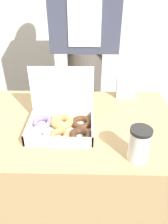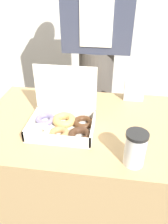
{
  "view_description": "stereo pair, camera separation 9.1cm",
  "coord_description": "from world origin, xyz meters",
  "px_view_note": "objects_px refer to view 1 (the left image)",
  "views": [
    {
      "loc": [
        0.05,
        -0.86,
        1.39
      ],
      "look_at": [
        0.04,
        -0.09,
        0.9
      ],
      "focal_mm": 35.0,
      "sensor_mm": 36.0,
      "label": 1
    },
    {
      "loc": [
        0.14,
        -0.86,
        1.39
      ],
      "look_at": [
        0.04,
        -0.09,
        0.9
      ],
      "focal_mm": 35.0,
      "sensor_mm": 36.0,
      "label": 2
    }
  ],
  "objects_px": {
    "donut_box": "(61,124)",
    "person_customer": "(85,51)",
    "coffee_cup": "(139,144)",
    "napkin_holder": "(126,87)"
  },
  "relations": [
    {
      "from": "napkin_holder",
      "to": "donut_box",
      "type": "bearing_deg",
      "value": -135.24
    },
    {
      "from": "napkin_holder",
      "to": "person_customer",
      "type": "bearing_deg",
      "value": 128.52
    },
    {
      "from": "donut_box",
      "to": "person_customer",
      "type": "bearing_deg",
      "value": 81.5
    },
    {
      "from": "napkin_holder",
      "to": "coffee_cup",
      "type": "bearing_deg",
      "value": -92.67
    },
    {
      "from": "person_customer",
      "to": "donut_box",
      "type": "bearing_deg",
      "value": -98.5
    },
    {
      "from": "napkin_holder",
      "to": "person_customer",
      "type": "height_order",
      "value": "person_customer"
    },
    {
      "from": "coffee_cup",
      "to": "person_customer",
      "type": "bearing_deg",
      "value": 105.06
    },
    {
      "from": "coffee_cup",
      "to": "person_customer",
      "type": "relative_size",
      "value": 0.08
    },
    {
      "from": "coffee_cup",
      "to": "person_customer",
      "type": "xyz_separation_m",
      "value": [
        -0.22,
        0.81,
        0.1
      ]
    },
    {
      "from": "napkin_holder",
      "to": "person_customer",
      "type": "distance_m",
      "value": 0.4
    }
  ]
}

